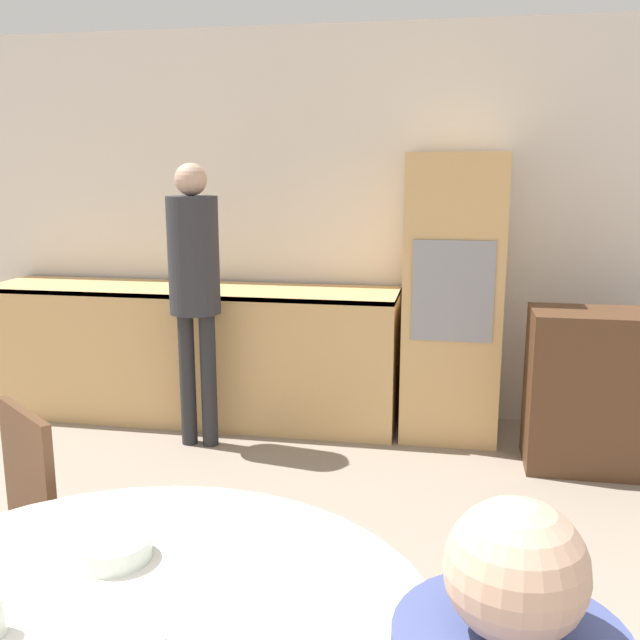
{
  "coord_description": "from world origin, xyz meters",
  "views": [
    {
      "loc": [
        0.44,
        -0.0,
        1.67
      ],
      "look_at": [
        -0.07,
        2.69,
        1.09
      ],
      "focal_mm": 40.0,
      "sensor_mm": 36.0,
      "label": 1
    }
  ],
  "objects_px": {
    "oven_unit": "(452,298)",
    "sideboard": "(616,391)",
    "person_standing": "(194,273)",
    "bowl_centre": "(115,548)",
    "chair_far_left": "(5,540)"
  },
  "relations": [
    {
      "from": "sideboard",
      "to": "bowl_centre",
      "type": "xyz_separation_m",
      "value": [
        -1.72,
        -2.61,
        0.32
      ]
    },
    {
      "from": "sideboard",
      "to": "chair_far_left",
      "type": "xyz_separation_m",
      "value": [
        -2.3,
        -2.22,
        0.07
      ]
    },
    {
      "from": "person_standing",
      "to": "bowl_centre",
      "type": "distance_m",
      "value": 2.64
    },
    {
      "from": "chair_far_left",
      "to": "sideboard",
      "type": "bearing_deg",
      "value": 81.51
    },
    {
      "from": "oven_unit",
      "to": "bowl_centre",
      "type": "bearing_deg",
      "value": -104.71
    },
    {
      "from": "person_standing",
      "to": "bowl_centre",
      "type": "relative_size",
      "value": 9.49
    },
    {
      "from": "chair_far_left",
      "to": "bowl_centre",
      "type": "bearing_deg",
      "value": 3.81
    },
    {
      "from": "sideboard",
      "to": "chair_far_left",
      "type": "bearing_deg",
      "value": -135.95
    },
    {
      "from": "oven_unit",
      "to": "sideboard",
      "type": "relative_size",
      "value": 1.83
    },
    {
      "from": "person_standing",
      "to": "bowl_centre",
      "type": "xyz_separation_m",
      "value": [
        0.72,
        -2.52,
        -0.3
      ]
    },
    {
      "from": "chair_far_left",
      "to": "person_standing",
      "type": "bearing_deg",
      "value": 131.2
    },
    {
      "from": "oven_unit",
      "to": "sideboard",
      "type": "distance_m",
      "value": 1.1
    },
    {
      "from": "sideboard",
      "to": "chair_far_left",
      "type": "height_order",
      "value": "chair_far_left"
    },
    {
      "from": "oven_unit",
      "to": "bowl_centre",
      "type": "height_order",
      "value": "oven_unit"
    },
    {
      "from": "sideboard",
      "to": "chair_far_left",
      "type": "distance_m",
      "value": 3.2
    }
  ]
}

